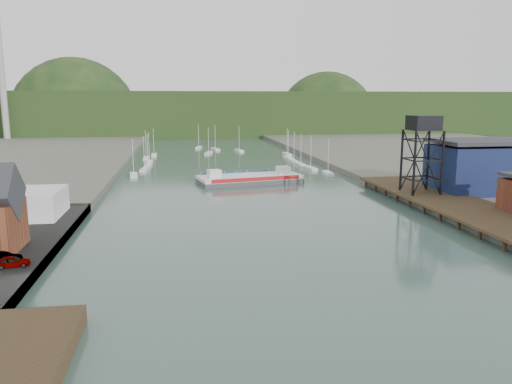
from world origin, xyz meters
name	(u,v)px	position (x,y,z in m)	size (l,w,h in m)	color
ground	(355,348)	(0.00, 0.00, 0.00)	(600.00, 600.00, 0.00)	#283F38
west_stage	(0,365)	(-29.00, 0.00, 0.90)	(10.00, 18.00, 1.80)	#2D2313
east_pier	(463,206)	(37.00, 45.00, 1.90)	(14.00, 70.00, 2.45)	#2D2313
white_shed	(7,204)	(-44.00, 50.00, 3.85)	(18.00, 12.00, 4.50)	silver
lift_tower	(423,128)	(35.00, 58.00, 15.65)	(6.50, 6.50, 16.00)	black
blue_shed	(481,167)	(50.00, 60.00, 7.06)	(20.50, 14.50, 11.30)	#0C0E37
marina_sailboats	(221,159)	(0.08, 138.46, 0.35)	(57.71, 92.65, 0.90)	silver
distant_hills	(195,116)	(-3.98, 301.35, 10.38)	(500.00, 120.00, 80.00)	black
chain_ferry	(250,178)	(3.28, 88.86, 1.09)	(28.02, 15.53, 3.81)	#464648
car_west_a	(12,262)	(-34.79, 22.32, 2.29)	(1.62, 4.02, 1.37)	#999999
car_west_b	(3,258)	(-36.31, 24.00, 2.28)	(1.45, 4.15, 1.37)	#999999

